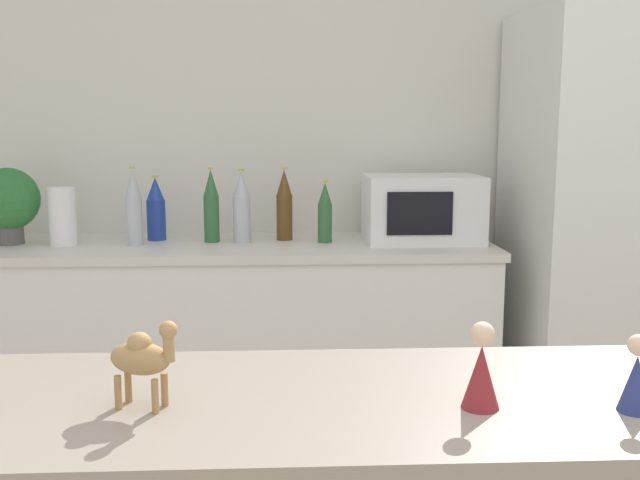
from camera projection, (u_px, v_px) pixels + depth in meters
wall_back at (354, 146)px, 3.28m from camera, size 8.00×0.06×2.55m
back_counter at (234, 344)px, 3.06m from camera, size 2.18×0.63×0.88m
refrigerator at (629, 235)px, 2.98m from camera, size 0.93×0.75×1.83m
potted_plant at (8, 201)px, 2.94m from camera, size 0.26×0.26×0.32m
paper_towel_roll at (62, 217)px, 2.92m from camera, size 0.11×0.11×0.24m
microwave at (422, 208)px, 3.03m from camera, size 0.48×0.37×0.28m
back_bottle_0 at (156, 210)px, 3.05m from camera, size 0.08×0.08×0.28m
back_bottle_1 at (134, 208)px, 2.92m from camera, size 0.06×0.06×0.32m
back_bottle_2 at (211, 207)px, 3.00m from camera, size 0.07×0.07×0.32m
back_bottle_3 at (242, 208)px, 2.99m from camera, size 0.07×0.07×0.31m
back_bottle_4 at (284, 206)px, 3.05m from camera, size 0.07×0.07×0.31m
back_bottle_5 at (325, 213)px, 2.99m from camera, size 0.06×0.06×0.26m
camel_figurine at (143, 357)px, 1.05m from camera, size 0.11×0.08×0.14m
wise_man_figurine_blue at (636, 379)px, 1.05m from camera, size 0.05×0.05×0.12m
wise_man_figurine_crimson at (481, 371)px, 1.06m from camera, size 0.06×0.06×0.13m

